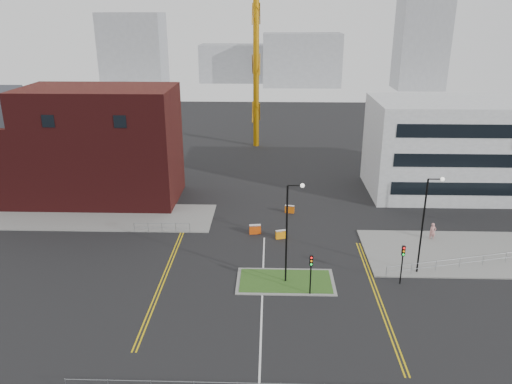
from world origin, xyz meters
TOP-DOWN VIEW (x-y plane):
  - ground at (0.00, 0.00)m, footprint 200.00×200.00m
  - pavement_left at (-20.00, 22.00)m, footprint 28.00×8.00m
  - pavement_right at (22.00, 14.00)m, footprint 24.00×10.00m
  - island_kerb at (2.00, 8.00)m, footprint 8.60×4.60m
  - grass_island at (2.00, 8.00)m, footprint 8.00×4.00m
  - brick_building at (-22.97, 28.00)m, footprint 24.20×10.07m
  - office_block at (26.01, 31.97)m, footprint 25.00×12.20m
  - streetlamp_island at (2.22, 8.00)m, footprint 1.46×0.36m
  - streetlamp_right_near at (14.22, 10.00)m, footprint 1.46×0.36m
  - traffic_light_island at (4.00, 5.98)m, footprint 0.28×0.33m
  - traffic_light_right at (12.00, 7.98)m, footprint 0.28×0.33m
  - railing_left at (-11.00, 18.00)m, footprint 6.05×0.05m
  - railing_right at (20.50, 11.50)m, footprint 19.05×5.05m
  - centre_line at (0.00, 2.00)m, footprint 0.15×30.00m
  - yellow_left_a at (-9.00, 10.00)m, footprint 0.12×24.00m
  - yellow_left_b at (-8.70, 10.00)m, footprint 0.12×24.00m
  - yellow_right_a at (9.50, 6.00)m, footprint 0.12×20.00m
  - yellow_right_b at (9.80, 6.00)m, footprint 0.12×20.00m
  - skyline_a at (-40.00, 120.00)m, footprint 18.00×12.00m
  - skyline_b at (10.00, 130.00)m, footprint 24.00×12.00m
  - skyline_c at (45.00, 125.00)m, footprint 14.00×12.00m
  - skyline_d at (-8.00, 140.00)m, footprint 30.00×12.00m
  - pedestrian at (17.44, 16.98)m, footprint 0.73×0.52m
  - barrier_left at (-1.00, 17.99)m, footprint 1.27×0.58m
  - barrier_mid at (1.73, 16.90)m, footprint 1.15×0.67m
  - barrier_right at (2.89, 24.00)m, footprint 1.13×0.57m

SIDE VIEW (x-z plane):
  - ground at x=0.00m, z-range 0.00..0.00m
  - centre_line at x=0.00m, z-range 0.00..0.01m
  - yellow_left_a at x=-9.00m, z-range 0.00..0.01m
  - yellow_left_b at x=-8.70m, z-range 0.00..0.01m
  - yellow_right_a at x=9.50m, z-range 0.00..0.01m
  - yellow_right_b at x=9.80m, z-range 0.00..0.01m
  - island_kerb at x=2.00m, z-range 0.00..0.08m
  - pavement_left at x=-20.00m, z-range 0.00..0.12m
  - pavement_right at x=22.00m, z-range 0.00..0.12m
  - grass_island at x=2.00m, z-range 0.00..0.12m
  - barrier_right at x=2.89m, z-range 0.04..0.95m
  - barrier_mid at x=1.73m, z-range 0.04..0.95m
  - barrier_left at x=-1.00m, z-range 0.04..1.07m
  - railing_left at x=-11.00m, z-range 0.19..1.29m
  - railing_right at x=20.50m, z-range 0.23..1.33m
  - pedestrian at x=17.44m, z-range 0.00..1.89m
  - traffic_light_island at x=4.00m, z-range 0.74..4.39m
  - traffic_light_right at x=12.00m, z-range 0.74..4.39m
  - streetlamp_island at x=2.22m, z-range 0.82..10.00m
  - streetlamp_right_near at x=14.22m, z-range 0.82..10.00m
  - skyline_d at x=-8.00m, z-range 0.00..12.00m
  - office_block at x=26.01m, z-range 0.00..12.00m
  - brick_building at x=-22.97m, z-range -0.27..13.97m
  - skyline_b at x=10.00m, z-range 0.00..16.00m
  - skyline_a at x=-40.00m, z-range 0.00..22.00m
  - skyline_c at x=45.00m, z-range 0.00..28.00m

